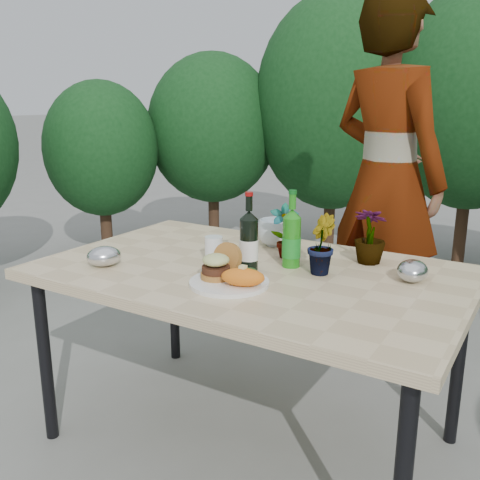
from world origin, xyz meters
The scene contains 18 objects.
ground centered at (0.00, 0.00, 0.00)m, with size 80.00×80.00×0.00m, color slate.
patio_table centered at (0.00, 0.00, 0.69)m, with size 1.60×1.00×0.75m.
shrub_hedge centered at (0.29, 1.62, 1.17)m, with size 6.89×5.15×2.27m.
dinner_plate centered at (0.03, -0.20, 0.76)m, with size 0.28×0.28×0.01m, color white.
burger_stack centered at (-0.02, -0.18, 0.81)m, with size 0.11×0.16×0.11m.
sweet_potato centered at (0.10, -0.22, 0.80)m, with size 0.15×0.08×0.06m, color orange.
grilled_veg centered at (0.05, -0.11, 0.78)m, with size 0.08×0.05×0.03m.
wine_bottle centered at (0.00, -0.02, 0.86)m, with size 0.07×0.07×0.30m.
sparkling_water centered at (0.12, 0.10, 0.86)m, with size 0.07×0.07×0.30m.
plastic_cup centered at (-0.19, 0.02, 0.80)m, with size 0.07×0.07×0.10m, color white.
seedling_left centered at (0.04, 0.19, 0.86)m, with size 0.12×0.08×0.22m, color #2B5F20.
seedling_mid centered at (0.25, 0.08, 0.86)m, with size 0.12×0.10×0.22m, color #275B1F.
seedling_right centered at (0.36, 0.30, 0.86)m, with size 0.12×0.12×0.22m, color #28581E.
blue_bowl centered at (-0.08, 0.34, 0.81)m, with size 0.15×0.15×0.12m, color silver.
foil_packet_left centered at (-0.50, -0.27, 0.79)m, with size 0.13×0.11×0.08m, color silver.
foil_packet_right centered at (0.57, 0.17, 0.79)m, with size 0.13×0.11×0.08m, color #B5B7BC.
person centered at (0.17, 1.15, 0.96)m, with size 0.70×0.46×1.93m, color #A36951.
terracotta_pot centered at (-1.78, 1.75, 0.07)m, with size 0.17×0.17×0.14m.
Camera 1 is at (0.98, -1.69, 1.38)m, focal length 40.00 mm.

